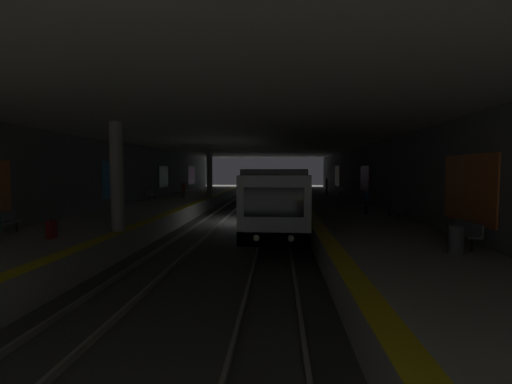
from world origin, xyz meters
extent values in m
plane|color=#42423F|center=(0.00, 0.00, 0.00)|extent=(120.00, 120.00, 0.00)
cube|color=gray|center=(0.00, -2.92, 0.08)|extent=(60.00, 0.09, 0.16)
cube|color=gray|center=(0.00, -1.48, 0.08)|extent=(60.00, 0.09, 0.16)
cube|color=gray|center=(0.00, 1.48, 0.08)|extent=(60.00, 0.09, 0.16)
cube|color=gray|center=(0.00, 2.92, 0.08)|extent=(60.00, 0.09, 0.16)
cube|color=#A8A59E|center=(0.00, -6.55, 0.53)|extent=(60.00, 5.30, 1.05)
cube|color=yellow|center=(0.00, -4.20, 1.05)|extent=(60.00, 0.60, 0.01)
cube|color=#A8A59E|center=(0.00, 6.55, 0.53)|extent=(60.00, 5.30, 1.05)
cube|color=yellow|center=(0.00, 4.20, 1.05)|extent=(60.00, 0.60, 0.01)
cube|color=slate|center=(0.00, -9.45, 2.80)|extent=(60.00, 0.50, 5.60)
cube|color=orange|center=(-11.00, -9.17, 2.95)|extent=(3.38, 0.06, 2.45)
cube|color=#BF4C8C|center=(4.00, -9.17, 2.95)|extent=(2.66, 0.06, 1.99)
cube|color=gold|center=(17.00, -9.17, 2.95)|extent=(3.01, 0.06, 2.33)
cube|color=slate|center=(0.00, 9.45, 2.80)|extent=(60.00, 0.50, 5.60)
cube|color=#338CCC|center=(-0.46, 9.17, 2.95)|extent=(2.91, 0.06, 2.53)
cube|color=#4CA566|center=(9.95, 9.17, 2.95)|extent=(2.54, 0.06, 2.10)
cube|color=#BF4C8C|center=(21.05, 9.17, 2.95)|extent=(3.36, 0.06, 2.31)
cube|color=beige|center=(0.00, 0.00, 5.80)|extent=(60.00, 19.40, 0.40)
cylinder|color=gray|center=(-9.85, 4.35, 3.33)|extent=(0.56, 0.56, 4.55)
cylinder|color=gray|center=(9.18, 4.35, 3.33)|extent=(0.56, 0.56, 4.55)
cube|color=#B7BCC6|center=(-1.05, -2.20, 2.06)|extent=(19.89, 2.80, 2.70)
cube|color=#14663D|center=(-1.05, -2.20, 0.99)|extent=(19.89, 2.82, 0.56)
cube|color=black|center=(-1.05, -2.20, 2.41)|extent=(18.30, 2.83, 0.90)
cube|color=#47474C|center=(-1.05, -2.20, 3.53)|extent=(19.49, 2.58, 0.24)
cube|color=black|center=(-6.52, -2.20, 0.54)|extent=(2.20, 1.64, 0.76)
cube|color=black|center=(4.42, -2.20, 0.54)|extent=(2.20, 1.64, 0.76)
cube|color=black|center=(-11.02, -2.20, 2.41)|extent=(0.04, 2.24, 1.10)
cylinder|color=silver|center=(-11.02, -2.85, 1.06)|extent=(0.04, 0.24, 0.24)
cylinder|color=silver|center=(-11.02, -1.55, 1.06)|extent=(0.04, 0.24, 0.24)
cube|color=#B7BCC6|center=(19.44, -2.20, 2.06)|extent=(19.89, 2.80, 2.70)
cube|color=#14663D|center=(19.44, -2.20, 0.99)|extent=(19.89, 2.82, 0.56)
cube|color=black|center=(19.44, -2.20, 2.41)|extent=(18.30, 2.83, 0.90)
cube|color=#47474C|center=(19.44, -2.20, 3.53)|extent=(19.49, 2.58, 0.24)
cube|color=black|center=(13.97, -2.20, 0.54)|extent=(2.20, 1.64, 0.76)
cube|color=black|center=(24.90, -2.20, 0.54)|extent=(2.20, 1.64, 0.76)
cube|color=#B7BCC6|center=(39.92, -2.20, 2.06)|extent=(19.89, 2.80, 2.70)
cube|color=#14663D|center=(39.92, -2.20, 0.99)|extent=(19.89, 2.82, 0.56)
cube|color=black|center=(39.92, -2.20, 2.41)|extent=(18.30, 2.83, 0.90)
cube|color=#47474C|center=(39.92, -2.20, 3.53)|extent=(19.49, 2.58, 0.24)
cube|color=black|center=(34.45, -2.20, 0.54)|extent=(2.20, 1.64, 0.76)
cube|color=black|center=(45.39, -2.20, 0.54)|extent=(2.20, 1.64, 0.76)
cylinder|color=#262628|center=(-12.68, -8.45, 1.26)|extent=(0.08, 0.08, 0.42)
cylinder|color=#262628|center=(-11.32, -8.45, 1.26)|extent=(0.08, 0.08, 0.42)
cube|color=gray|center=(-12.00, -8.45, 1.51)|extent=(1.70, 0.44, 0.08)
cube|color=gray|center=(-12.00, -8.67, 1.71)|extent=(1.70, 0.06, 0.40)
cylinder|color=#262628|center=(-5.93, -8.45, 1.26)|extent=(0.08, 0.08, 0.42)
cylinder|color=#262628|center=(-4.57, -8.45, 1.26)|extent=(0.08, 0.08, 0.42)
cube|color=gray|center=(-5.25, -8.45, 1.51)|extent=(1.70, 0.44, 0.08)
cube|color=gray|center=(-5.25, -8.67, 1.71)|extent=(1.70, 0.06, 0.40)
cylinder|color=#262628|center=(9.86, -8.45, 1.26)|extent=(0.08, 0.08, 0.42)
cylinder|color=#262628|center=(11.22, -8.45, 1.26)|extent=(0.08, 0.08, 0.42)
cube|color=gray|center=(10.54, -8.45, 1.51)|extent=(1.70, 0.44, 0.08)
cube|color=gray|center=(10.54, -8.67, 1.71)|extent=(1.70, 0.06, 0.40)
cylinder|color=#262628|center=(-10.36, 8.45, 1.26)|extent=(0.08, 0.08, 0.42)
cube|color=gray|center=(-11.04, 8.45, 1.51)|extent=(1.70, 0.44, 0.08)
cylinder|color=#262628|center=(4.21, 8.45, 1.26)|extent=(0.08, 0.08, 0.42)
cylinder|color=#262628|center=(5.57, 8.45, 1.26)|extent=(0.08, 0.08, 0.42)
cube|color=gray|center=(4.89, 8.45, 1.51)|extent=(1.70, 0.44, 0.08)
cube|color=gray|center=(4.89, 8.67, 1.71)|extent=(1.70, 0.06, 0.40)
cylinder|color=#2A2A2A|center=(13.18, -7.44, 1.49)|extent=(0.16, 0.16, 0.87)
cylinder|color=#2A2A2A|center=(13.38, -7.44, 1.49)|extent=(0.16, 0.16, 0.87)
cube|color=beige|center=(13.28, -7.44, 2.23)|extent=(0.36, 0.22, 0.62)
cylinder|color=beige|center=(13.03, -7.44, 2.18)|extent=(0.10, 0.10, 0.59)
cylinder|color=beige|center=(13.53, -7.44, 2.18)|extent=(0.10, 0.10, 0.59)
sphere|color=tan|center=(13.28, -7.44, 2.66)|extent=(0.24, 0.24, 0.24)
cylinder|color=#3B3B3B|center=(6.59, 6.20, 1.44)|extent=(0.16, 0.16, 0.78)
cylinder|color=#3B3B3B|center=(6.79, 6.20, 1.44)|extent=(0.16, 0.16, 0.78)
cube|color=maroon|center=(6.69, 6.20, 2.11)|extent=(0.36, 0.22, 0.56)
cylinder|color=maroon|center=(6.44, 6.20, 2.06)|extent=(0.10, 0.10, 0.53)
cylinder|color=maroon|center=(6.94, 6.20, 2.06)|extent=(0.10, 0.10, 0.53)
sphere|color=tan|center=(6.69, 6.20, 2.50)|extent=(0.21, 0.21, 0.21)
cylinder|color=black|center=(-3.46, -7.49, 1.44)|extent=(0.16, 0.16, 0.77)
cylinder|color=black|center=(-3.26, -7.49, 1.44)|extent=(0.16, 0.16, 0.77)
cube|color=#284C93|center=(-3.36, -7.49, 2.10)|extent=(0.36, 0.22, 0.55)
cylinder|color=#284C93|center=(-3.61, -7.49, 2.05)|extent=(0.10, 0.10, 0.52)
cylinder|color=#284C93|center=(-3.11, -7.49, 2.05)|extent=(0.10, 0.10, 0.52)
sphere|color=tan|center=(-3.36, -7.49, 2.48)|extent=(0.21, 0.21, 0.21)
cube|color=maroon|center=(-11.53, 6.13, 1.39)|extent=(0.37, 0.21, 0.67)
cylinder|color=#333333|center=(-11.53, 6.13, 1.87)|extent=(0.02, 0.02, 0.30)
cylinder|color=#595B5E|center=(-13.00, -7.80, 1.48)|extent=(0.44, 0.44, 0.85)
camera|label=1|loc=(-23.79, -2.40, 3.60)|focal=24.16mm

